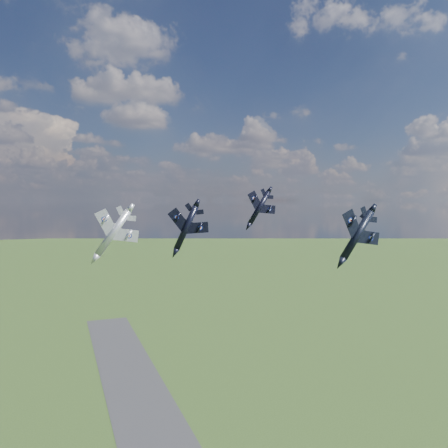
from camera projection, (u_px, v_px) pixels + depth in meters
name	position (u px, v px, depth m)	size (l,w,h in m)	color
jet_lead_navy	(186.00, 228.00, 84.06)	(8.94, 12.46, 2.58)	black
jet_right_navy	(357.00, 235.00, 73.05)	(9.41, 13.12, 2.71)	black
jet_high_navy	(259.00, 208.00, 117.85)	(10.00, 13.94, 2.88)	black
jet_left_silver	(113.00, 233.00, 96.65)	(11.63, 16.22, 3.36)	#B5B8C0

